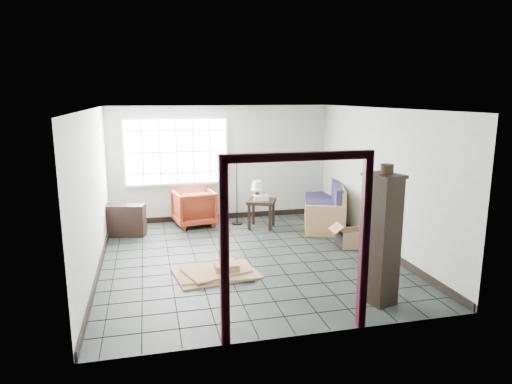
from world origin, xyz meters
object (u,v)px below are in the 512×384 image
object	(u,v)px
futon_sofa	(326,208)
armchair	(194,206)
side_table	(261,205)
tall_shelf	(381,238)

from	to	relation	value
futon_sofa	armchair	world-z (taller)	futon_sofa
side_table	tall_shelf	bearing A→B (deg)	-80.10
side_table	tall_shelf	distance (m)	3.98
futon_sofa	armchair	xyz separation A→B (m)	(-2.90, 0.55, 0.09)
side_table	armchair	bearing A→B (deg)	158.04
futon_sofa	side_table	world-z (taller)	futon_sofa
futon_sofa	tall_shelf	world-z (taller)	tall_shelf
futon_sofa	side_table	xyz separation A→B (m)	(-1.50, -0.01, 0.17)
futon_sofa	tall_shelf	size ratio (longest dim) A/B	1.27
side_table	tall_shelf	world-z (taller)	tall_shelf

